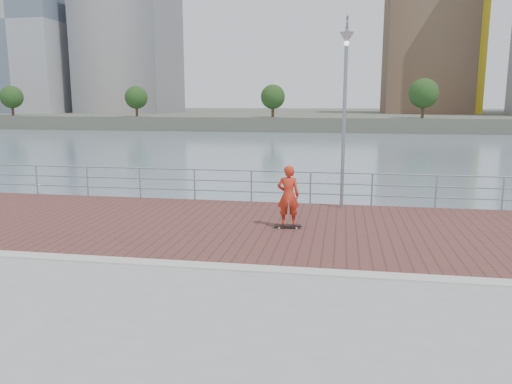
# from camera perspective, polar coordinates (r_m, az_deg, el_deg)

# --- Properties ---
(water) EXTENTS (400.00, 400.00, 0.00)m
(water) POSITION_cam_1_polar(r_m,az_deg,el_deg) (11.47, -1.79, -18.31)
(water) COLOR slate
(water) RESTS_ON ground
(brick_lane) EXTENTS (40.00, 6.80, 0.02)m
(brick_lane) POSITION_cam_1_polar(r_m,az_deg,el_deg) (14.04, 1.11, -4.00)
(brick_lane) COLOR brown
(brick_lane) RESTS_ON seawall
(curb) EXTENTS (40.00, 0.40, 0.06)m
(curb) POSITION_cam_1_polar(r_m,az_deg,el_deg) (10.64, -1.85, -8.69)
(curb) COLOR #B7B5AD
(curb) RESTS_ON seawall
(far_shore) EXTENTS (320.00, 95.00, 2.50)m
(far_shore) POSITION_cam_1_polar(r_m,az_deg,el_deg) (132.42, 9.01, 8.54)
(far_shore) COLOR #4C5142
(far_shore) RESTS_ON ground
(guardrail) EXTENTS (39.06, 0.06, 1.13)m
(guardrail) POSITION_cam_1_polar(r_m,az_deg,el_deg) (17.20, 2.84, 1.00)
(guardrail) COLOR #8C9EA8
(guardrail) RESTS_ON brick_lane
(street_lamp) EXTENTS (0.42, 1.22, 5.76)m
(street_lamp) POSITION_cam_1_polar(r_m,az_deg,el_deg) (15.93, 10.18, 12.39)
(street_lamp) COLOR gray
(street_lamp) RESTS_ON brick_lane
(skateboard) EXTENTS (0.77, 0.28, 0.09)m
(skateboard) POSITION_cam_1_polar(r_m,az_deg,el_deg) (13.88, 3.66, -3.87)
(skateboard) COLOR black
(skateboard) RESTS_ON brick_lane
(skateboarder) EXTENTS (0.65, 0.47, 1.67)m
(skateboarder) POSITION_cam_1_polar(r_m,az_deg,el_deg) (13.69, 3.71, -0.40)
(skateboarder) COLOR red
(skateboarder) RESTS_ON skateboard
(skyline) EXTENTS (233.00, 41.00, 67.10)m
(skyline) POSITION_cam_1_polar(r_m,az_deg,el_deg) (118.40, 23.09, 19.28)
(skyline) COLOR #ADA38E
(skyline) RESTS_ON far_shore
(shoreline_trees) EXTENTS (109.46, 4.87, 6.49)m
(shoreline_trees) POSITION_cam_1_polar(r_m,az_deg,el_deg) (86.98, 6.65, 10.90)
(shoreline_trees) COLOR #473323
(shoreline_trees) RESTS_ON far_shore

